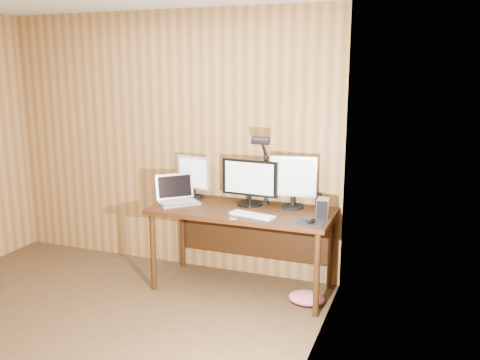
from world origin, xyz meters
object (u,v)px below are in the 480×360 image
Objects in this scene: laptop at (177,196)px; phone at (234,217)px; desk at (245,220)px; mouse at (311,220)px; monitor_center at (250,182)px; monitor_left at (194,176)px; desk_lamp at (263,160)px; speaker at (318,201)px; monitor_right at (293,180)px; hard_drive at (323,208)px; keyboard at (252,215)px.

laptop reaches higher than phone.
desk is 0.73m from mouse.
monitor_center reaches higher than laptop.
desk is 0.67m from monitor_left.
desk_lamp is (0.14, 0.07, 0.54)m from desk.
desk_lamp is (0.11, 0.44, 0.41)m from phone.
speaker is at bearing 80.37° from mouse.
monitor_left is at bearing -177.05° from speaker.
desk is at bearing -172.68° from monitor_right.
hard_drive reaches higher than phone.
mouse is 0.69× the size of hard_drive.
desk is 0.39m from phone.
keyboard is 3.79× the size of mouse.
desk is 0.35m from monitor_center.
desk is at bearing -162.50° from speaker.
keyboard is (0.72, -0.39, -0.21)m from monitor_left.
mouse is at bearing -25.11° from monitor_center.
laptop is at bearing 179.53° from keyboard.
keyboard reaches higher than desk.
mouse is (1.22, -0.41, -0.19)m from monitor_left.
monitor_center is 3.41× the size of hard_drive.
mouse reaches higher than phone.
monitor_center is 1.19× the size of laptop.
laptop is at bearing -175.67° from desk_lamp.
monitor_left reaches higher than hard_drive.
keyboard is at bearing -167.68° from hard_drive.
hard_drive is (0.55, 0.18, 0.07)m from keyboard.
mouse is (0.25, -0.40, -0.23)m from monitor_right.
monitor_right is at bearing 68.62° from keyboard.
monitor_right is 1.13× the size of keyboard.
phone is 0.87× the size of speaker.
monitor_center is (0.02, 0.08, 0.34)m from desk.
speaker is (0.62, 0.20, 0.19)m from desk.
mouse is at bearing -85.44° from speaker.
phone is at bearing -84.43° from desk.
monitor_right is 0.51m from keyboard.
laptop is (-0.08, -0.20, -0.15)m from monitor_left.
keyboard is 0.65m from speaker.
monitor_center is at bearing -168.90° from speaker.
monitor_left is 0.59× the size of desk_lamp.
hard_drive is at bearing -70.98° from speaker.
hard_drive is at bearing 2.97° from monitor_left.
desk_lamp reaches higher than phone.
monitor_center is at bearing 177.10° from monitor_right.
speaker is (0.21, 0.08, -0.18)m from monitor_right.
desk is 0.57m from desk_lamp.
laptop reaches higher than desk.
desk is at bearing 143.06° from mouse.
desk_lamp reaches higher than laptop.
monitor_right is 2.97× the size of hard_drive.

